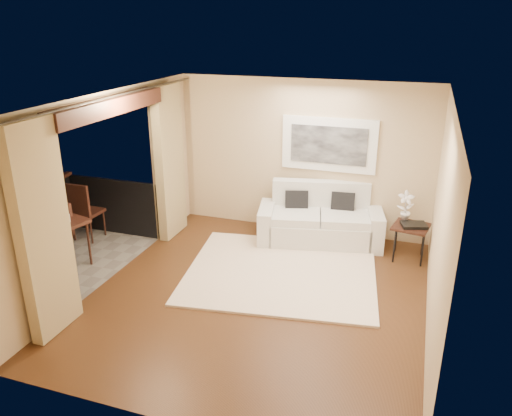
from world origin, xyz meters
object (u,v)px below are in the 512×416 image
at_px(bistro_table, 59,226).
at_px(ice_bucket, 52,213).
at_px(sofa, 320,221).
at_px(balcony_chair_near, 59,228).
at_px(balcony_chair_far, 82,207).
at_px(side_table, 411,229).
at_px(orchid, 406,206).

bearing_deg(bistro_table, ice_bucket, 154.46).
height_order(sofa, balcony_chair_near, balcony_chair_near).
height_order(sofa, ice_bucket, ice_bucket).
xyz_separation_m(balcony_chair_near, ice_bucket, (0.03, -0.13, 0.31)).
distance_m(balcony_chair_far, ice_bucket, 1.03).
bearing_deg(balcony_chair_far, ice_bucket, 104.91).
height_order(side_table, ice_bucket, ice_bucket).
height_order(balcony_chair_near, ice_bucket, balcony_chair_near).
relative_size(balcony_chair_far, balcony_chair_near, 1.03).
bearing_deg(bistro_table, balcony_chair_far, 109.41).
relative_size(orchid, balcony_chair_far, 0.48).
distance_m(sofa, orchid, 1.46).
xyz_separation_m(orchid, balcony_chair_near, (-5.05, -2.06, -0.24)).
xyz_separation_m(side_table, orchid, (-0.12, 0.18, 0.31)).
relative_size(side_table, ice_bucket, 3.08).
distance_m(orchid, bistro_table, 5.37).
xyz_separation_m(balcony_chair_far, balcony_chair_near, (0.19, -0.83, -0.02)).
relative_size(sofa, balcony_chair_far, 2.11).
bearing_deg(balcony_chair_far, sofa, -159.61).
bearing_deg(balcony_chair_near, orchid, 37.14).
height_order(side_table, bistro_table, bistro_table).
bearing_deg(bistro_table, side_table, 22.60).
relative_size(orchid, balcony_chair_near, 0.49).
distance_m(sofa, bistro_table, 4.21).
xyz_separation_m(sofa, orchid, (1.38, -0.07, 0.47)).
relative_size(orchid, ice_bucket, 2.49).
relative_size(sofa, side_table, 3.60).
bearing_deg(balcony_chair_far, balcony_chair_near, 104.62).
height_order(sofa, side_table, sofa).
bearing_deg(side_table, sofa, 170.79).
bearing_deg(orchid, balcony_chair_far, -166.78).
bearing_deg(side_table, balcony_chair_near, -159.93).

